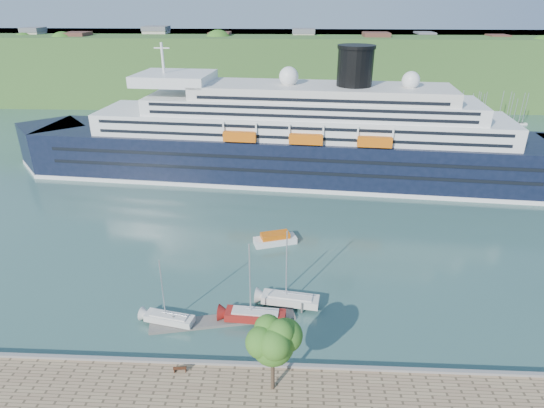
{
  "coord_description": "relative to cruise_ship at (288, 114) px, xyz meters",
  "views": [
    {
      "loc": [
        7.28,
        -36.79,
        36.77
      ],
      "look_at": [
        3.96,
        30.0,
        6.07
      ],
      "focal_mm": 30.0,
      "sensor_mm": 36.0,
      "label": 1
    }
  ],
  "objects": [
    {
      "name": "sailboat_white_far",
      "position": [
        1.29,
        -46.74,
        -8.85
      ],
      "size": [
        8.38,
        3.45,
        10.51
      ],
      "primitive_type": null,
      "rotation": [
        0.0,
        0.0,
        -0.15
      ],
      "color": "silver",
      "rests_on": "ground"
    },
    {
      "name": "promenade_tree",
      "position": [
        -0.3,
        -61.34,
        -8.53
      ],
      "size": [
        5.52,
        5.52,
        9.14
      ],
      "primitive_type": null,
      "color": "#2E5D18",
      "rests_on": "promenade"
    },
    {
      "name": "cruise_ship",
      "position": [
        0.0,
        0.0,
        0.0
      ],
      "size": [
        126.74,
        29.11,
        28.21
      ],
      "primitive_type": null,
      "rotation": [
        0.0,
        0.0,
        -0.09
      ],
      "color": "black",
      "rests_on": "ground"
    },
    {
      "name": "ground",
      "position": [
        -5.97,
        -58.17,
        -14.11
      ],
      "size": [
        400.0,
        400.0,
        0.0
      ],
      "primitive_type": "plane",
      "color": "#2E534F",
      "rests_on": "ground"
    },
    {
      "name": "floating_pontoon",
      "position": [
        -6.97,
        -50.26,
        -13.91
      ],
      "size": [
        17.95,
        5.83,
        0.4
      ],
      "primitive_type": null,
      "rotation": [
        0.0,
        0.0,
        0.21
      ],
      "color": "slate",
      "rests_on": "ground"
    },
    {
      "name": "far_hillside",
      "position": [
        -5.97,
        86.83,
        -2.11
      ],
      "size": [
        400.0,
        50.0,
        24.0
      ],
      "primitive_type": "cube",
      "color": "#375823",
      "rests_on": "ground"
    },
    {
      "name": "quay_coping",
      "position": [
        -5.97,
        -58.37,
        -12.96
      ],
      "size": [
        220.0,
        0.5,
        0.3
      ],
      "primitive_type": "cube",
      "color": "slate",
      "rests_on": "promenade"
    },
    {
      "name": "sailboat_red",
      "position": [
        -2.97,
        -50.2,
        -8.82
      ],
      "size": [
        8.33,
        2.84,
        10.58
      ],
      "primitive_type": null,
      "rotation": [
        0.0,
        0.0,
        -0.07
      ],
      "color": "maroon",
      "rests_on": "ground"
    },
    {
      "name": "park_bench",
      "position": [
        -10.08,
        -59.6,
        -12.66
      ],
      "size": [
        1.45,
        0.73,
        0.9
      ],
      "primitive_type": null,
      "rotation": [
        0.0,
        0.0,
        0.11
      ],
      "color": "#3F2112",
      "rests_on": "promenade"
    },
    {
      "name": "tender_launch",
      "position": [
        -1.4,
        -30.38,
        -13.15
      ],
      "size": [
        7.32,
        4.43,
        1.91
      ],
      "primitive_type": null,
      "rotation": [
        0.0,
        0.0,
        0.32
      ],
      "color": "#CF5A0C",
      "rests_on": "ground"
    },
    {
      "name": "sailboat_white_near",
      "position": [
        -13.45,
        -51.06,
        -9.74
      ],
      "size": [
        6.99,
        3.21,
        8.72
      ],
      "primitive_type": null,
      "rotation": [
        0.0,
        0.0,
        -0.21
      ],
      "color": "silver",
      "rests_on": "ground"
    }
  ]
}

